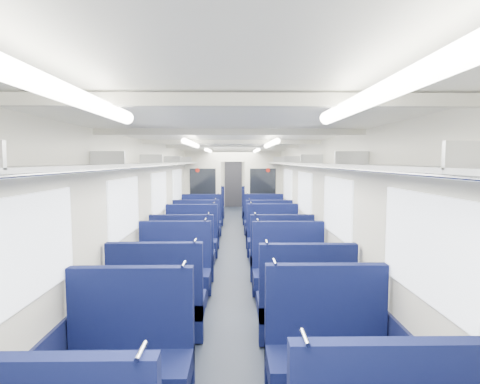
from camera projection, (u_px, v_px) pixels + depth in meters
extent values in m
cube|color=black|center=(232.00, 258.00, 7.97)|extent=(2.80, 18.00, 0.01)
cube|color=silver|center=(232.00, 145.00, 7.78)|extent=(2.80, 18.00, 0.01)
cube|color=beige|center=(164.00, 202.00, 7.86)|extent=(0.02, 18.00, 2.35)
cube|color=#101436|center=(166.00, 242.00, 7.92)|extent=(0.03, 17.90, 0.70)
cube|color=beige|center=(300.00, 202.00, 7.90)|extent=(0.02, 18.00, 2.35)
cube|color=#101436|center=(299.00, 241.00, 7.97)|extent=(0.03, 17.90, 0.70)
cube|color=beige|center=(233.00, 180.00, 16.85)|extent=(2.80, 0.02, 2.35)
cube|color=#B2B5BA|center=(173.00, 163.00, 7.79)|extent=(0.34, 17.40, 0.04)
cylinder|color=silver|center=(181.00, 164.00, 7.80)|extent=(0.02, 17.40, 0.02)
cube|color=#B2B5BA|center=(108.00, 158.00, 3.80)|extent=(0.34, 0.03, 0.14)
cube|color=#B2B5BA|center=(151.00, 159.00, 5.79)|extent=(0.34, 0.03, 0.14)
cube|color=#B2B5BA|center=(172.00, 159.00, 7.79)|extent=(0.34, 0.03, 0.14)
cube|color=#B2B5BA|center=(185.00, 160.00, 9.78)|extent=(0.34, 0.03, 0.14)
cube|color=#B2B5BA|center=(193.00, 160.00, 11.77)|extent=(0.34, 0.03, 0.14)
cube|color=#B2B5BA|center=(199.00, 160.00, 13.77)|extent=(0.34, 0.03, 0.14)
cube|color=#B2B5BA|center=(204.00, 160.00, 15.76)|extent=(0.34, 0.03, 0.14)
cube|color=#B2B5BA|center=(292.00, 163.00, 7.83)|extent=(0.34, 17.40, 0.04)
cylinder|color=silver|center=(283.00, 164.00, 7.83)|extent=(0.02, 17.40, 0.02)
cube|color=#B2B5BA|center=(478.00, 155.00, 1.84)|extent=(0.34, 0.03, 0.14)
cube|color=#B2B5BA|center=(352.00, 158.00, 3.84)|extent=(0.34, 0.03, 0.14)
cube|color=#B2B5BA|center=(311.00, 159.00, 5.83)|extent=(0.34, 0.03, 0.14)
cube|color=#B2B5BA|center=(292.00, 159.00, 7.82)|extent=(0.34, 0.03, 0.14)
cube|color=#B2B5BA|center=(280.00, 160.00, 9.82)|extent=(0.34, 0.03, 0.14)
cube|color=#B2B5BA|center=(272.00, 160.00, 11.81)|extent=(0.34, 0.03, 0.14)
cube|color=#B2B5BA|center=(267.00, 160.00, 13.80)|extent=(0.34, 0.03, 0.14)
cube|color=#B2B5BA|center=(263.00, 160.00, 15.80)|extent=(0.34, 0.03, 0.14)
cube|color=white|center=(30.00, 248.00, 2.65)|extent=(0.02, 1.30, 0.75)
cube|color=white|center=(125.00, 208.00, 4.95)|extent=(0.02, 1.30, 0.75)
cube|color=white|center=(159.00, 193.00, 7.24)|extent=(0.02, 1.30, 0.75)
cube|color=white|center=(177.00, 185.00, 9.53)|extent=(0.02, 1.30, 0.75)
cube|color=white|center=(190.00, 180.00, 12.32)|extent=(0.02, 1.30, 0.75)
cube|color=white|center=(197.00, 177.00, 14.61)|extent=(0.02, 1.30, 0.75)
cube|color=white|center=(424.00, 247.00, 2.70)|extent=(0.02, 1.30, 0.75)
cube|color=white|center=(337.00, 207.00, 4.99)|extent=(0.02, 1.30, 0.75)
cube|color=white|center=(304.00, 193.00, 7.28)|extent=(0.02, 1.30, 0.75)
cube|color=white|center=(288.00, 185.00, 9.57)|extent=(0.02, 1.30, 0.75)
cube|color=white|center=(276.00, 179.00, 12.36)|extent=(0.02, 1.30, 0.75)
cube|color=white|center=(269.00, 177.00, 14.65)|extent=(0.02, 1.30, 0.75)
cube|color=beige|center=(226.00, 100.00, 1.81)|extent=(2.70, 0.06, 0.06)
cube|color=beige|center=(230.00, 132.00, 3.80)|extent=(2.70, 0.06, 0.06)
cube|color=beige|center=(232.00, 142.00, 5.79)|extent=(2.70, 0.06, 0.06)
cube|color=beige|center=(232.00, 147.00, 7.78)|extent=(2.70, 0.06, 0.06)
cube|color=beige|center=(233.00, 150.00, 9.78)|extent=(2.70, 0.06, 0.06)
cube|color=beige|center=(233.00, 151.00, 11.77)|extent=(2.70, 0.06, 0.06)
cube|color=beige|center=(233.00, 153.00, 13.76)|extent=(2.70, 0.06, 0.06)
cube|color=beige|center=(233.00, 154.00, 15.76)|extent=(2.70, 0.06, 0.06)
cylinder|color=white|center=(61.00, 91.00, 1.30)|extent=(0.07, 1.60, 0.07)
cylinder|color=white|center=(192.00, 144.00, 5.29)|extent=(0.07, 1.60, 0.07)
cylinder|color=white|center=(209.00, 150.00, 8.78)|extent=(0.07, 1.60, 0.07)
cylinder|color=white|center=(217.00, 154.00, 13.26)|extent=(0.07, 1.60, 0.07)
cylinder|color=white|center=(382.00, 92.00, 1.32)|extent=(0.07, 1.60, 0.07)
cylinder|color=white|center=(271.00, 144.00, 5.31)|extent=(0.07, 1.60, 0.07)
cylinder|color=white|center=(256.00, 150.00, 8.79)|extent=(0.07, 1.60, 0.07)
cylinder|color=white|center=(249.00, 154.00, 13.28)|extent=(0.07, 1.60, 0.07)
cube|color=black|center=(233.00, 184.00, 16.80)|extent=(0.75, 0.06, 2.00)
cube|color=beige|center=(203.00, 190.00, 11.18)|extent=(1.05, 0.08, 2.35)
cube|color=black|center=(203.00, 182.00, 11.11)|extent=(0.76, 0.02, 0.80)
cylinder|color=#B5160C|center=(198.00, 170.00, 11.08)|extent=(0.12, 0.01, 0.12)
cube|color=beige|center=(263.00, 190.00, 11.21)|extent=(1.05, 0.08, 2.35)
cube|color=black|center=(263.00, 182.00, 11.14)|extent=(0.76, 0.02, 0.80)
cylinder|color=#B5160C|center=(268.00, 170.00, 11.11)|extent=(0.12, 0.01, 0.12)
cube|color=beige|center=(233.00, 156.00, 11.11)|extent=(0.70, 0.08, 0.35)
cylinder|color=silver|center=(141.00, 351.00, 1.74)|extent=(0.02, 0.16, 0.02)
cylinder|color=silver|center=(305.00, 338.00, 1.87)|extent=(0.02, 0.16, 0.02)
cube|color=#0D1441|center=(125.00, 371.00, 3.03)|extent=(1.05, 0.55, 0.18)
cube|color=#0D1441|center=(132.00, 331.00, 3.24)|extent=(1.05, 0.10, 1.12)
cylinder|color=silver|center=(184.00, 264.00, 3.20)|extent=(0.02, 0.16, 0.02)
cube|color=#0D1441|center=(331.00, 365.00, 3.12)|extent=(1.05, 0.55, 0.18)
cube|color=#0D1441|center=(325.00, 327.00, 3.32)|extent=(1.05, 0.10, 1.12)
cylinder|color=silver|center=(275.00, 262.00, 3.27)|extent=(0.02, 0.16, 0.02)
cube|color=#0D1441|center=(159.00, 305.00, 4.43)|extent=(1.05, 0.55, 0.18)
cube|color=#0D1136|center=(160.00, 323.00, 4.45)|extent=(0.97, 0.44, 0.27)
cube|color=#0D1441|center=(155.00, 293.00, 4.19)|extent=(1.05, 0.10, 1.12)
cylinder|color=silver|center=(195.00, 241.00, 4.15)|extent=(0.02, 0.16, 0.02)
cube|color=#0D1441|center=(303.00, 306.00, 4.37)|extent=(1.05, 0.55, 0.18)
cube|color=#0D1136|center=(303.00, 325.00, 4.39)|extent=(0.97, 0.44, 0.27)
cube|color=#0D1441|center=(307.00, 295.00, 4.13)|extent=(1.05, 0.10, 1.12)
cylinder|color=silver|center=(267.00, 242.00, 4.08)|extent=(0.02, 0.16, 0.02)
cube|color=#0D1441|center=(173.00, 278.00, 5.45)|extent=(1.05, 0.55, 0.18)
cube|color=#0D1136|center=(174.00, 293.00, 5.47)|extent=(0.97, 0.44, 0.27)
cube|color=#0D1441|center=(176.00, 258.00, 5.66)|extent=(1.05, 0.10, 1.12)
cylinder|color=silver|center=(205.00, 220.00, 5.62)|extent=(0.02, 0.16, 0.02)
cube|color=#0D1441|center=(290.00, 278.00, 5.43)|extent=(1.05, 0.55, 0.18)
cube|color=#0D1136|center=(290.00, 293.00, 5.45)|extent=(0.97, 0.44, 0.27)
cube|color=#0D1441|center=(288.00, 259.00, 5.64)|extent=(1.05, 0.10, 1.12)
cylinder|color=silver|center=(258.00, 220.00, 5.58)|extent=(0.02, 0.16, 0.02)
cube|color=#0D1441|center=(184.00, 258.00, 6.56)|extent=(1.05, 0.55, 0.18)
cube|color=#0D1136|center=(184.00, 271.00, 6.58)|extent=(0.97, 0.44, 0.27)
cube|color=#0D1441|center=(182.00, 248.00, 6.32)|extent=(1.05, 0.10, 1.12)
cylinder|color=silver|center=(208.00, 213.00, 6.28)|extent=(0.02, 0.16, 0.02)
cube|color=#0D1441|center=(280.00, 258.00, 6.57)|extent=(1.05, 0.55, 0.18)
cube|color=#0D1136|center=(280.00, 271.00, 6.59)|extent=(0.97, 0.44, 0.27)
cube|color=#0D1441|center=(282.00, 248.00, 6.33)|extent=(1.05, 0.10, 1.12)
cylinder|color=silver|center=(255.00, 214.00, 6.27)|extent=(0.02, 0.16, 0.02)
cube|color=#0D1441|center=(191.00, 244.00, 7.63)|extent=(1.05, 0.55, 0.18)
cube|color=#0D1136|center=(191.00, 255.00, 7.65)|extent=(0.97, 0.44, 0.27)
cube|color=#0D1441|center=(192.00, 231.00, 7.84)|extent=(1.05, 0.10, 1.12)
cylinder|color=silver|center=(213.00, 203.00, 7.79)|extent=(0.02, 0.16, 0.02)
cube|color=#0D1441|center=(273.00, 243.00, 7.71)|extent=(1.05, 0.55, 0.18)
cube|color=#0D1136|center=(273.00, 254.00, 7.73)|extent=(0.97, 0.44, 0.27)
cube|color=#0D1441|center=(272.00, 231.00, 7.91)|extent=(1.05, 0.10, 1.12)
cylinder|color=silver|center=(251.00, 203.00, 7.86)|extent=(0.02, 0.16, 0.02)
cube|color=#0D1441|center=(197.00, 232.00, 8.94)|extent=(1.05, 0.55, 0.18)
cube|color=#0D1136|center=(197.00, 242.00, 8.95)|extent=(0.97, 0.44, 0.27)
cube|color=#0D1441|center=(196.00, 224.00, 8.69)|extent=(1.05, 0.10, 1.12)
cylinder|color=silver|center=(215.00, 199.00, 8.65)|extent=(0.02, 0.16, 0.02)
cube|color=#0D1441|center=(268.00, 232.00, 8.90)|extent=(1.05, 0.55, 0.18)
cube|color=#0D1136|center=(268.00, 242.00, 8.92)|extent=(0.97, 0.44, 0.27)
cube|color=#0D1441|center=(269.00, 225.00, 8.66)|extent=(1.05, 0.10, 1.12)
cylinder|color=silver|center=(250.00, 199.00, 8.61)|extent=(0.02, 0.16, 0.02)
cube|color=#0D1441|center=(201.00, 225.00, 9.98)|extent=(1.05, 0.55, 0.18)
cube|color=#0D1136|center=(201.00, 233.00, 10.00)|extent=(0.97, 0.44, 0.27)
cube|color=#0D1441|center=(202.00, 215.00, 10.19)|extent=(1.05, 0.10, 1.12)
cylinder|color=silver|center=(218.00, 193.00, 10.14)|extent=(0.02, 0.16, 0.02)
cube|color=#0D1441|center=(264.00, 224.00, 10.06)|extent=(1.05, 0.55, 0.18)
cube|color=#0D1136|center=(264.00, 233.00, 10.08)|extent=(0.97, 0.44, 0.27)
cube|color=#0D1441|center=(264.00, 215.00, 10.26)|extent=(1.05, 0.10, 1.12)
cylinder|color=silver|center=(247.00, 193.00, 10.21)|extent=(0.02, 0.16, 0.02)
cube|color=#0D1441|center=(207.00, 214.00, 12.02)|extent=(1.05, 0.55, 0.18)
cube|color=#0D1136|center=(207.00, 221.00, 12.04)|extent=(0.97, 0.44, 0.27)
cube|color=#0D1441|center=(206.00, 208.00, 11.77)|extent=(1.05, 0.10, 1.12)
cylinder|color=silver|center=(220.00, 189.00, 11.73)|extent=(0.02, 0.16, 0.02)
cube|color=#0D1441|center=(259.00, 213.00, 12.13)|extent=(1.05, 0.55, 0.18)
cube|color=#0D1136|center=(259.00, 220.00, 12.14)|extent=(0.97, 0.44, 0.27)
cube|color=#0D1441|center=(260.00, 207.00, 11.88)|extent=(1.05, 0.10, 1.12)
cylinder|color=silver|center=(245.00, 189.00, 11.83)|extent=(0.02, 0.16, 0.02)
cube|color=#0D1441|center=(209.00, 210.00, 13.03)|extent=(1.05, 0.55, 0.18)
cube|color=#0D1136|center=(209.00, 216.00, 13.05)|extent=(0.97, 0.44, 0.27)
cube|color=#0D1441|center=(209.00, 203.00, 13.23)|extent=(1.05, 0.10, 1.12)
cylinder|color=silver|center=(222.00, 186.00, 13.19)|extent=(0.02, 0.16, 0.02)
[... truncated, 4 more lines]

